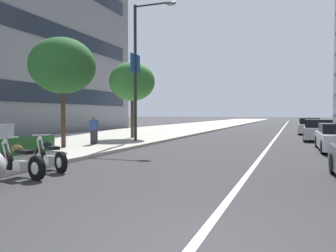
{
  "coord_description": "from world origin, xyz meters",
  "views": [
    {
      "loc": [
        -4.09,
        -1.25,
        1.78
      ],
      "look_at": [
        10.25,
        4.2,
        1.23
      ],
      "focal_mm": 35.46,
      "sensor_mm": 36.0,
      "label": 1
    }
  ],
  "objects_px": {
    "pedestrian_on_plaza": "(94,130)",
    "car_far_down_avenue": "(318,130)",
    "street_tree_mid_sidewalk": "(63,66)",
    "car_mid_block_traffic": "(309,126)",
    "motorcycle_nearest_camera": "(20,161)",
    "street_lamp_with_banners": "(141,59)",
    "street_tree_near_plaza_corner": "(132,82)",
    "motorcycle_under_tarp": "(50,157)"
  },
  "relations": [
    {
      "from": "pedestrian_on_plaza",
      "to": "car_far_down_avenue",
      "type": "bearing_deg",
      "value": -62.94
    },
    {
      "from": "street_tree_mid_sidewalk",
      "to": "pedestrian_on_plaza",
      "type": "height_order",
      "value": "street_tree_mid_sidewalk"
    },
    {
      "from": "pedestrian_on_plaza",
      "to": "car_mid_block_traffic",
      "type": "bearing_deg",
      "value": -46.03
    },
    {
      "from": "motorcycle_nearest_camera",
      "to": "street_lamp_with_banners",
      "type": "bearing_deg",
      "value": -67.23
    },
    {
      "from": "street_lamp_with_banners",
      "to": "pedestrian_on_plaza",
      "type": "relative_size",
      "value": 5.36
    },
    {
      "from": "motorcycle_nearest_camera",
      "to": "street_lamp_with_banners",
      "type": "distance_m",
      "value": 11.94
    },
    {
      "from": "car_far_down_avenue",
      "to": "car_mid_block_traffic",
      "type": "bearing_deg",
      "value": 4.3
    },
    {
      "from": "motorcycle_nearest_camera",
      "to": "car_mid_block_traffic",
      "type": "distance_m",
      "value": 26.03
    },
    {
      "from": "motorcycle_nearest_camera",
      "to": "car_mid_block_traffic",
      "type": "xyz_separation_m",
      "value": [
        24.59,
        -8.54,
        0.23
      ]
    },
    {
      "from": "street_tree_near_plaza_corner",
      "to": "pedestrian_on_plaza",
      "type": "relative_size",
      "value": 3.39
    },
    {
      "from": "car_mid_block_traffic",
      "to": "pedestrian_on_plaza",
      "type": "height_order",
      "value": "pedestrian_on_plaza"
    },
    {
      "from": "car_far_down_avenue",
      "to": "street_lamp_with_banners",
      "type": "bearing_deg",
      "value": 124.57
    },
    {
      "from": "car_mid_block_traffic",
      "to": "street_tree_mid_sidewalk",
      "type": "height_order",
      "value": "street_tree_mid_sidewalk"
    },
    {
      "from": "pedestrian_on_plaza",
      "to": "motorcycle_under_tarp",
      "type": "bearing_deg",
      "value": -168.97
    },
    {
      "from": "car_far_down_avenue",
      "to": "street_tree_mid_sidewalk",
      "type": "relative_size",
      "value": 0.87
    },
    {
      "from": "street_tree_mid_sidewalk",
      "to": "street_tree_near_plaza_corner",
      "type": "distance_m",
      "value": 7.18
    },
    {
      "from": "motorcycle_under_tarp",
      "to": "street_lamp_with_banners",
      "type": "relative_size",
      "value": 0.25
    },
    {
      "from": "car_far_down_avenue",
      "to": "pedestrian_on_plaza",
      "type": "bearing_deg",
      "value": 130.92
    },
    {
      "from": "pedestrian_on_plaza",
      "to": "street_tree_mid_sidewalk",
      "type": "bearing_deg",
      "value": 156.98
    },
    {
      "from": "street_lamp_with_banners",
      "to": "street_tree_near_plaza_corner",
      "type": "bearing_deg",
      "value": 37.8
    },
    {
      "from": "pedestrian_on_plaza",
      "to": "street_tree_near_plaza_corner",
      "type": "bearing_deg",
      "value": -8.0
    },
    {
      "from": "motorcycle_under_tarp",
      "to": "street_tree_near_plaza_corner",
      "type": "relative_size",
      "value": 0.39
    },
    {
      "from": "motorcycle_under_tarp",
      "to": "pedestrian_on_plaza",
      "type": "bearing_deg",
      "value": -41.29
    },
    {
      "from": "street_lamp_with_banners",
      "to": "pedestrian_on_plaza",
      "type": "bearing_deg",
      "value": 152.93
    },
    {
      "from": "street_lamp_with_banners",
      "to": "pedestrian_on_plaza",
      "type": "distance_m",
      "value": 5.28
    },
    {
      "from": "street_lamp_with_banners",
      "to": "pedestrian_on_plaza",
      "type": "xyz_separation_m",
      "value": [
        -2.86,
        1.46,
        -4.18
      ]
    },
    {
      "from": "motorcycle_under_tarp",
      "to": "car_mid_block_traffic",
      "type": "bearing_deg",
      "value": -84.02
    },
    {
      "from": "motorcycle_under_tarp",
      "to": "street_tree_near_plaza_corner",
      "type": "xyz_separation_m",
      "value": [
        11.92,
        3.12,
        3.57
      ]
    },
    {
      "from": "car_mid_block_traffic",
      "to": "street_tree_near_plaza_corner",
      "type": "distance_m",
      "value": 16.66
    },
    {
      "from": "street_tree_mid_sidewalk",
      "to": "motorcycle_under_tarp",
      "type": "bearing_deg",
      "value": -145.87
    },
    {
      "from": "car_far_down_avenue",
      "to": "car_mid_block_traffic",
      "type": "distance_m",
      "value": 7.28
    },
    {
      "from": "street_tree_mid_sidewalk",
      "to": "street_tree_near_plaza_corner",
      "type": "bearing_deg",
      "value": -0.79
    },
    {
      "from": "motorcycle_under_tarp",
      "to": "street_tree_mid_sidewalk",
      "type": "relative_size",
      "value": 0.38
    },
    {
      "from": "street_tree_near_plaza_corner",
      "to": "car_far_down_avenue",
      "type": "bearing_deg",
      "value": -71.02
    },
    {
      "from": "car_mid_block_traffic",
      "to": "car_far_down_avenue",
      "type": "bearing_deg",
      "value": -176.62
    },
    {
      "from": "street_lamp_with_banners",
      "to": "car_mid_block_traffic",
      "type": "bearing_deg",
      "value": -35.97
    },
    {
      "from": "street_lamp_with_banners",
      "to": "street_tree_mid_sidewalk",
      "type": "bearing_deg",
      "value": 158.98
    },
    {
      "from": "car_far_down_avenue",
      "to": "street_lamp_with_banners",
      "type": "relative_size",
      "value": 0.57
    },
    {
      "from": "pedestrian_on_plaza",
      "to": "street_lamp_with_banners",
      "type": "bearing_deg",
      "value": -38.55
    },
    {
      "from": "motorcycle_under_tarp",
      "to": "pedestrian_on_plaza",
      "type": "distance_m",
      "value": 7.34
    },
    {
      "from": "motorcycle_nearest_camera",
      "to": "street_lamp_with_banners",
      "type": "xyz_separation_m",
      "value": [
        10.92,
        1.39,
        4.64
      ]
    },
    {
      "from": "street_tree_mid_sidewalk",
      "to": "street_tree_near_plaza_corner",
      "type": "xyz_separation_m",
      "value": [
        7.18,
        -0.1,
        -0.11
      ]
    }
  ]
}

